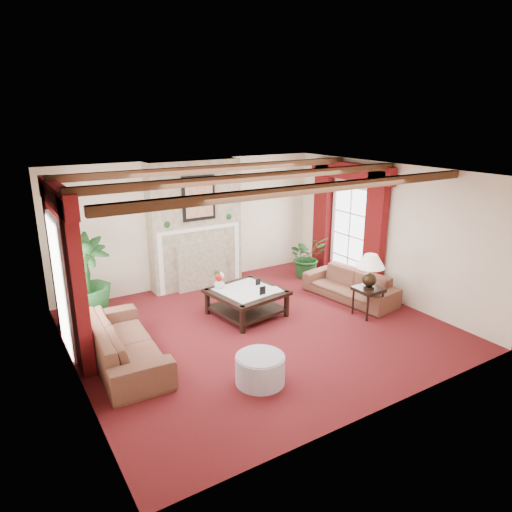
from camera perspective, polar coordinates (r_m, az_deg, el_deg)
floor at (r=8.06m, az=0.39°, el=-9.07°), size 6.00×6.00×0.00m
ceiling at (r=7.28m, az=0.43°, el=10.35°), size 6.00×6.00×0.00m
back_wall at (r=9.92m, az=-8.07°, el=4.12°), size 6.00×0.02×2.70m
left_wall at (r=6.57m, az=-22.42°, el=-3.91°), size 0.02×5.50×2.70m
right_wall at (r=9.45m, az=16.05°, el=2.95°), size 0.02×5.50×2.70m
ceiling_beams at (r=7.29m, az=0.43°, el=9.88°), size 6.00×3.00×0.12m
fireplace at (r=9.53m, az=-7.91°, el=11.82°), size 2.00×0.52×2.70m
french_door_left at (r=7.32m, az=-24.26°, el=4.34°), size 0.10×1.10×2.16m
french_door_right at (r=9.96m, az=12.06°, el=8.53°), size 0.10×1.10×2.16m
curtains_left at (r=7.26m, az=-23.80°, el=7.69°), size 0.20×2.40×2.55m
curtains_right at (r=9.83m, az=11.74°, el=10.92°), size 0.20×2.40×2.55m
sofa_left at (r=7.15m, az=-16.22°, el=-9.51°), size 2.31×0.88×0.88m
sofa_right at (r=9.37m, az=11.70°, el=-3.08°), size 2.10×1.14×0.76m
potted_palm at (r=8.73m, az=-20.36°, el=-4.91°), size 1.35×1.84×0.89m
small_plant at (r=10.51m, az=6.36°, el=-0.61°), size 1.05×1.12×0.74m
coffee_table at (r=8.49m, az=-1.18°, el=-5.85°), size 1.37×1.37×0.49m
side_table at (r=8.71m, az=13.78°, el=-5.55°), size 0.54×0.54×0.55m
ottoman at (r=6.50m, az=0.52°, el=-13.99°), size 0.69×0.69×0.40m
table_lamp at (r=8.50m, az=14.06°, el=-1.81°), size 0.52×0.52×0.66m
flower_vase at (r=8.49m, az=-4.62°, el=-3.42°), size 0.23×0.24×0.19m
book at (r=8.28m, az=1.76°, el=-3.54°), size 0.22×0.04×0.30m
photo_frame_a at (r=8.15m, az=0.83°, el=-4.37°), size 0.12×0.03×0.16m
photo_frame_b at (r=8.61m, az=0.25°, el=-3.30°), size 0.10×0.03×0.13m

